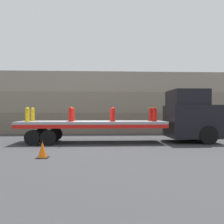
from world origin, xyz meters
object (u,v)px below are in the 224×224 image
flatbed_trailer (83,125)px  fire_hydrant_red_near_3 (155,115)px  fire_hydrant_red_far_3 (151,114)px  fire_hydrant_red_far_1 (73,114)px  fire_hydrant_red_near_2 (113,115)px  fire_hydrant_yellow_near_0 (27,115)px  fire_hydrant_yellow_far_0 (33,114)px  fire_hydrant_red_near_1 (71,115)px  traffic_cone (42,150)px  fire_hydrant_red_far_2 (112,114)px  truck_cab (192,116)px

flatbed_trailer → fire_hydrant_red_near_3: (4.03, -0.54, 0.61)m
flatbed_trailer → fire_hydrant_red_far_3: fire_hydrant_red_far_3 is taller
flatbed_trailer → fire_hydrant_red_far_1: 1.03m
fire_hydrant_red_far_3 → fire_hydrant_red_far_1: bearing=180.0°
flatbed_trailer → fire_hydrant_red_near_2: bearing=-17.6°
fire_hydrant_yellow_near_0 → fire_hydrant_yellow_far_0: same height
fire_hydrant_yellow_far_0 → fire_hydrant_red_far_1: size_ratio=1.00×
fire_hydrant_red_near_1 → traffic_cone: size_ratio=1.24×
fire_hydrant_yellow_far_0 → fire_hydrant_red_near_2: (4.65, -1.08, 0.00)m
flatbed_trailer → fire_hydrant_red_near_2: size_ratio=10.50×
fire_hydrant_red_far_3 → fire_hydrant_red_far_2: bearing=180.0°
fire_hydrant_red_far_2 → traffic_cone: fire_hydrant_red_far_2 is taller
fire_hydrant_yellow_near_0 → fire_hydrant_red_far_1: 2.56m
fire_hydrant_red_near_1 → flatbed_trailer: bearing=40.6°
fire_hydrant_red_far_2 → fire_hydrant_red_far_3: bearing=0.0°
fire_hydrant_red_near_1 → fire_hydrant_red_near_3: bearing=0.0°
traffic_cone → fire_hydrant_red_near_1: bearing=82.0°
truck_cab → fire_hydrant_red_near_3: size_ratio=3.86×
truck_cab → fire_hydrant_yellow_near_0: size_ratio=3.86×
fire_hydrant_red_far_1 → fire_hydrant_red_near_3: (4.65, -1.08, 0.00)m
fire_hydrant_yellow_near_0 → fire_hydrant_red_far_2: same height
fire_hydrant_yellow_near_0 → fire_hydrant_yellow_far_0: size_ratio=1.00×
fire_hydrant_yellow_near_0 → traffic_cone: size_ratio=1.24×
fire_hydrant_red_near_2 → fire_hydrant_red_far_2: bearing=90.0°
fire_hydrant_red_near_2 → fire_hydrant_yellow_far_0: bearing=167.0°
fire_hydrant_yellow_far_0 → fire_hydrant_red_near_3: size_ratio=1.00×
fire_hydrant_red_far_1 → truck_cab: bearing=-4.4°
fire_hydrant_red_near_1 → fire_hydrant_yellow_far_0: bearing=155.2°
fire_hydrant_yellow_far_0 → fire_hydrant_red_far_1: same height
flatbed_trailer → fire_hydrant_red_near_2: 1.88m
fire_hydrant_yellow_near_0 → fire_hydrant_red_near_1: size_ratio=1.00×
fire_hydrant_yellow_near_0 → fire_hydrant_red_far_1: (2.33, 1.08, 0.00)m
fire_hydrant_yellow_far_0 → fire_hydrant_red_far_3: same height
flatbed_trailer → fire_hydrant_yellow_near_0: fire_hydrant_yellow_near_0 is taller
fire_hydrant_red_near_2 → fire_hydrant_red_far_3: (2.33, 1.08, 0.00)m
fire_hydrant_yellow_far_0 → fire_hydrant_red_far_3: size_ratio=1.00×
fire_hydrant_red_near_1 → truck_cab: bearing=4.4°
fire_hydrant_red_near_1 → traffic_cone: bearing=-98.0°
fire_hydrant_yellow_far_0 → fire_hydrant_red_near_3: (6.98, -1.08, 0.00)m
truck_cab → traffic_cone: truck_cab is taller
truck_cab → fire_hydrant_red_far_3: truck_cab is taller
truck_cab → fire_hydrant_red_far_3: bearing=167.0°
truck_cab → fire_hydrant_yellow_far_0: bearing=176.7°
truck_cab → fire_hydrant_yellow_near_0: bearing=-176.7°
fire_hydrant_yellow_near_0 → fire_hydrant_red_far_3: size_ratio=1.00×
truck_cab → fire_hydrant_red_near_3: 2.39m
fire_hydrant_red_far_1 → fire_hydrant_red_far_3: size_ratio=1.00×
fire_hydrant_red_far_2 → fire_hydrant_red_far_3: same height
fire_hydrant_red_far_2 → fire_hydrant_yellow_far_0: bearing=180.0°
fire_hydrant_red_far_2 → fire_hydrant_red_far_3: (2.33, 0.00, 0.00)m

